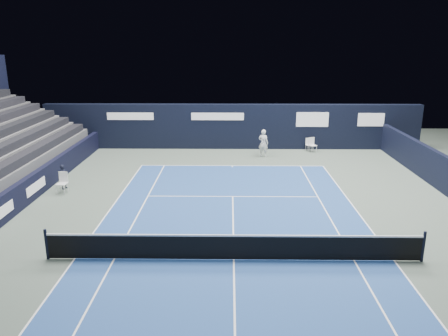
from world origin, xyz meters
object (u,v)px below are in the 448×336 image
object	(u,v)px
tennis_player	(263,143)
tennis_net	(234,247)
folding_chair_back_b	(312,144)
folding_chair_back_a	(309,143)
line_judge_chair	(63,181)

from	to	relation	value
tennis_player	tennis_net	bearing A→B (deg)	-98.12
folding_chair_back_b	tennis_net	bearing A→B (deg)	-132.38
folding_chair_back_b	tennis_net	size ratio (longest dim) A/B	0.08
tennis_net	tennis_player	xyz separation A→B (m)	(2.02, 14.18, 0.39)
tennis_net	folding_chair_back_a	bearing A→B (deg)	71.58
tennis_net	tennis_player	distance (m)	14.33
folding_chair_back_b	line_judge_chair	bearing A→B (deg)	-171.13
line_judge_chair	folding_chair_back_a	bearing A→B (deg)	40.92
folding_chair_back_a	tennis_net	size ratio (longest dim) A/B	0.07
line_judge_chair	tennis_net	xyz separation A→B (m)	(8.40, -6.88, -0.09)
line_judge_chair	tennis_net	bearing A→B (deg)	-31.59
folding_chair_back_a	folding_chair_back_b	xyz separation A→B (m)	(0.18, -0.33, 0.06)
folding_chair_back_a	tennis_net	distance (m)	16.68
folding_chair_back_b	tennis_net	world-z (taller)	tennis_net
folding_chair_back_b	tennis_net	distance (m)	16.42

